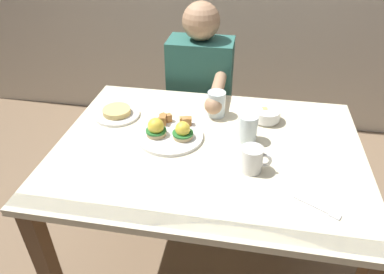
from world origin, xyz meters
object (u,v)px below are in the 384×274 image
fork (320,208)px  side_plate (117,113)px  water_glass_far (215,105)px  fruit_bowl (266,115)px  diner_person (200,95)px  eggs_benedict_plate (169,132)px  coffee_mug (252,159)px  water_glass_near (247,129)px  dining_table (208,168)px

fork → side_plate: size_ratio=0.72×
fork → water_glass_far: (-0.40, 0.52, 0.05)m
fruit_bowl → diner_person: bearing=133.7°
eggs_benedict_plate → fork: size_ratio=1.87×
coffee_mug → water_glass_near: 0.19m
water_glass_near → fork: bearing=-54.3°
fork → side_plate: bearing=152.2°
dining_table → eggs_benedict_plate: bearing=165.8°
eggs_benedict_plate → fork: 0.64m
fruit_bowl → diner_person: diner_person is taller
coffee_mug → side_plate: size_ratio=0.56×
eggs_benedict_plate → diner_person: diner_person is taller
dining_table → water_glass_far: (-0.00, 0.25, 0.16)m
dining_table → eggs_benedict_plate: 0.21m
fruit_bowl → fork: 0.54m
fork → water_glass_far: bearing=127.4°
eggs_benedict_plate → coffee_mug: size_ratio=2.42×
eggs_benedict_plate → water_glass_far: (0.16, 0.21, 0.03)m
fork → water_glass_near: water_glass_near is taller
water_glass_near → diner_person: (-0.27, 0.53, -0.14)m
coffee_mug → fork: size_ratio=0.77×
coffee_mug → dining_table: bearing=146.8°
water_glass_far → side_plate: bearing=-168.9°
water_glass_near → water_glass_far: (-0.15, 0.18, -0.00)m
dining_table → water_glass_far: water_glass_far is taller
coffee_mug → diner_person: 0.79m
fork → diner_person: 1.02m
side_plate → diner_person: size_ratio=0.18×
coffee_mug → diner_person: diner_person is taller
eggs_benedict_plate → fruit_bowl: bearing=26.9°
dining_table → coffee_mug: coffee_mug is taller
dining_table → water_glass_far: bearing=91.1°
coffee_mug → water_glass_far: 0.40m
fork → water_glass_near: (-0.25, 0.34, 0.05)m
dining_table → side_plate: 0.48m
dining_table → coffee_mug: size_ratio=10.77×
side_plate → fruit_bowl: bearing=6.2°
coffee_mug → water_glass_near: size_ratio=0.97×
fruit_bowl → coffee_mug: bearing=-97.9°
dining_table → diner_person: diner_person is taller
coffee_mug → fruit_bowl: bearing=82.1°
dining_table → fruit_bowl: bearing=47.2°
water_glass_near → dining_table: bearing=-153.3°
dining_table → eggs_benedict_plate: size_ratio=4.44×
dining_table → diner_person: bearing=101.9°
water_glass_near → eggs_benedict_plate: bearing=-174.2°
coffee_mug → side_plate: bearing=155.3°
water_glass_near → water_glass_far: bearing=130.3°
water_glass_near → water_glass_far: 0.23m
water_glass_far → side_plate: size_ratio=0.57×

